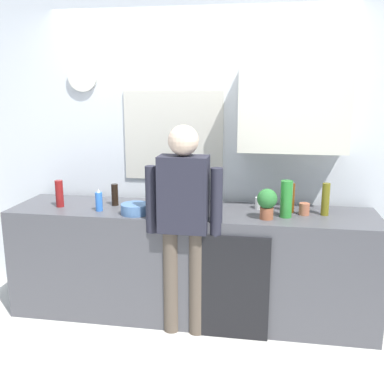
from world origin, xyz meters
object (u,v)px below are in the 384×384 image
Objects in this scene: mixing_bowl at (135,209)px; dish_soap at (99,201)px; bottle_olive_oil at (326,199)px; cup_terracotta_mug at (304,209)px; bottle_amber_beer at (291,198)px; bottle_red_vinegar at (59,194)px; storage_canister at (166,205)px; potted_plant at (267,202)px; bottle_green_wine at (153,189)px; cup_white_mug at (260,203)px; coffee_maker at (186,191)px; bottle_clear_soda at (286,199)px; person_at_sink at (184,214)px; bottle_dark_sauce at (115,195)px.

mixing_bowl is 0.31m from dish_soap.
bottle_olive_oil is 2.72× the size of cup_terracotta_mug.
bottle_amber_beer is 1.87m from bottle_red_vinegar.
storage_canister is at bearing -169.45° from bottle_olive_oil.
bottle_red_vinegar is 1.68m from potted_plant.
cup_white_mug is (0.86, 0.08, -0.10)m from bottle_green_wine.
bottle_red_vinegar is (-2.12, -0.10, -0.02)m from bottle_olive_oil.
coffee_maker is 0.27m from bottle_green_wine.
cup_white_mug is at bearing 134.08° from bottle_clear_soda.
cup_white_mug is at bearing 7.65° from coffee_maker.
bottle_olive_oil is 0.17m from cup_terracotta_mug.
cup_white_mug is at bearing 7.06° from bottle_red_vinegar.
bottle_green_wine is 1.36× the size of mixing_bowl.
bottle_green_wine is at bearing 168.14° from potted_plant.
bottle_green_wine is 0.19× the size of person_at_sink.
cup_terracotta_mug is 0.42× the size of mixing_bowl.
cup_terracotta_mug is at bearing -1.17° from bottle_dark_sauce.
bottle_olive_oil is (1.09, -0.02, -0.02)m from coffee_maker.
storage_canister is at bearing -7.45° from bottle_red_vinegar.
mixing_bowl is 0.26m from storage_canister.
dish_soap is (-0.31, 0.04, 0.04)m from mixing_bowl.
dish_soap reaches higher than cup_white_mug.
person_at_sink is (-0.74, -0.23, -0.09)m from bottle_clear_soda.
person_at_sink is (-1.04, -0.33, -0.08)m from bottle_olive_oil.
person_at_sink reaches higher than cup_white_mug.
coffee_maker reaches higher than bottle_olive_oil.
potted_plant reaches higher than cup_white_mug.
potted_plant is at bearing -0.31° from dish_soap.
bottle_green_wine is 1.20× the size of bottle_olive_oil.
cup_terracotta_mug is at bearing -173.58° from bottle_olive_oil.
cup_white_mug reaches higher than cup_terracotta_mug.
cup_terracotta_mug is (1.53, -0.03, -0.04)m from bottle_dark_sauce.
bottle_amber_beer reaches higher than mixing_bowl.
coffee_maker reaches higher than bottle_red_vinegar.
cup_white_mug is at bearing 5.59° from bottle_green_wine.
potted_plant is 1.31m from dish_soap.
mixing_bowl is (-1.19, -0.25, -0.08)m from bottle_amber_beer.
dish_soap is (-1.75, -0.17, -0.05)m from bottle_olive_oil.
bottle_dark_sauce is 1.26m from potted_plant.
bottle_clear_soda is 0.17× the size of person_at_sink.
bottle_green_wine is at bearing 8.73° from bottle_red_vinegar.
person_at_sink is (0.64, -0.34, -0.04)m from bottle_dark_sauce.
bottle_amber_beer is 1.22m from mixing_bowl.
coffee_maker is at bearing 32.75° from mixing_bowl.
bottle_green_wine reaches higher than bottle_clear_soda.
cup_terracotta_mug is (0.10, -0.06, -0.07)m from bottle_amber_beer.
bottle_green_wine is (-0.27, -0.00, 0.00)m from coffee_maker.
bottle_green_wine is 0.94m from potted_plant.
person_at_sink reaches higher than bottle_green_wine.
bottle_olive_oil is 1.21m from storage_canister.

